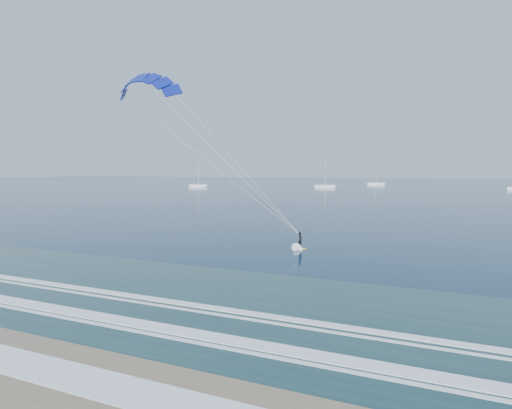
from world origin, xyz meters
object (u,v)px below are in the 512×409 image
object	(u,v)px
kitesurfer_rig	(218,154)
sailboat_2	(376,184)
sailboat_1	(325,186)
sailboat_0	(198,186)

from	to	relation	value
kitesurfer_rig	sailboat_2	world-z (taller)	kitesurfer_rig
sailboat_1	sailboat_0	bearing A→B (deg)	-160.70
kitesurfer_rig	sailboat_0	xyz separation A→B (m)	(-93.29, 143.13, -8.96)
kitesurfer_rig	sailboat_1	size ratio (longest dim) A/B	1.70
sailboat_0	sailboat_2	size ratio (longest dim) A/B	1.05
sailboat_0	sailboat_2	distance (m)	98.18
kitesurfer_rig	sailboat_2	size ratio (longest dim) A/B	1.84
kitesurfer_rig	sailboat_0	distance (m)	171.08
sailboat_0	sailboat_1	size ratio (longest dim) A/B	0.97
sailboat_1	kitesurfer_rig	bearing A→B (deg)	-77.19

